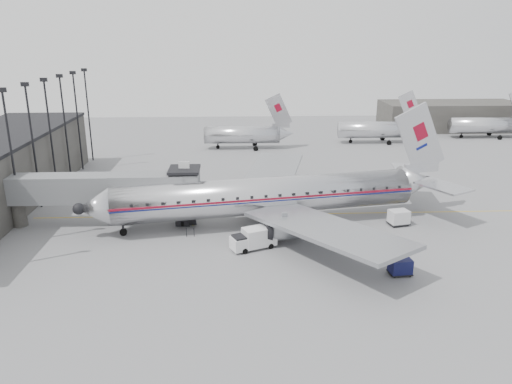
% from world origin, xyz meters
% --- Properties ---
extents(ground, '(160.00, 160.00, 0.00)m').
position_xyz_m(ground, '(0.00, 0.00, 0.00)').
color(ground, slate).
rests_on(ground, ground).
extents(hangar, '(30.00, 12.00, 6.00)m').
position_xyz_m(hangar, '(45.00, 60.00, 3.00)').
color(hangar, '#393734').
rests_on(hangar, ground).
extents(apron_line, '(60.00, 0.15, 0.01)m').
position_xyz_m(apron_line, '(3.00, 6.00, 0.01)').
color(apron_line, gold).
rests_on(apron_line, ground).
extents(jet_bridge, '(21.00, 6.20, 7.10)m').
position_xyz_m(jet_bridge, '(-16.66, 3.67, 4.18)').
color(jet_bridge, '#5D5F62').
rests_on(jet_bridge, ground).
extents(floodlight_masts, '(0.90, 42.25, 15.25)m').
position_xyz_m(floodlight_masts, '(-27.50, 13.00, 8.36)').
color(floodlight_masts, black).
rests_on(floodlight_masts, ground).
extents(distant_aircraft_near, '(16.39, 3.20, 10.26)m').
position_xyz_m(distant_aircraft_near, '(-1.79, 42.00, 2.73)').
color(distant_aircraft_near, silver).
rests_on(distant_aircraft_near, ground).
extents(distant_aircraft_mid, '(16.39, 3.20, 10.26)m').
position_xyz_m(distant_aircraft_mid, '(24.21, 46.00, 2.73)').
color(distant_aircraft_mid, silver).
rests_on(distant_aircraft_mid, ground).
extents(distant_aircraft_far, '(16.39, 3.20, 10.26)m').
position_xyz_m(distant_aircraft_far, '(48.21, 50.00, 2.73)').
color(distant_aircraft_far, silver).
rests_on(distant_aircraft_far, ground).
extents(airliner, '(41.62, 38.24, 13.26)m').
position_xyz_m(airliner, '(0.82, 3.15, 3.34)').
color(airliner, silver).
rests_on(airliner, ground).
extents(service_van, '(4.84, 3.39, 2.13)m').
position_xyz_m(service_van, '(-1.57, -3.76, 1.12)').
color(service_van, silver).
rests_on(service_van, ground).
extents(baggage_cart_navy, '(2.08, 1.67, 1.53)m').
position_xyz_m(baggage_cart_navy, '(11.23, -10.00, 0.81)').
color(baggage_cart_navy, '#0E113A').
rests_on(baggage_cart_navy, ground).
extents(baggage_cart_white, '(2.50, 2.11, 1.72)m').
position_xyz_m(baggage_cart_white, '(14.94, 2.00, 0.91)').
color(baggage_cart_white, silver).
rests_on(baggage_cart_white, ground).
extents(ramp_worker, '(0.69, 0.62, 1.58)m').
position_xyz_m(ramp_worker, '(-8.10, 3.00, 0.79)').
color(ramp_worker, '#CFCF18').
rests_on(ramp_worker, ground).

